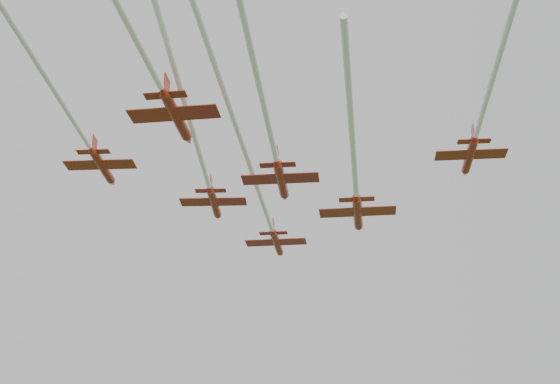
{
  "coord_description": "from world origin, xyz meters",
  "views": [
    {
      "loc": [
        -4.56,
        -89.63,
        21.03
      ],
      "look_at": [
        -0.31,
        -1.52,
        59.93
      ],
      "focal_mm": 50.0,
      "sensor_mm": 36.0,
      "label": 1
    }
  ],
  "objects_px": {
    "jet_lead": "(261,198)",
    "jet_row3_mid": "(262,98)",
    "jet_row4_left": "(129,25)",
    "jet_row3_left": "(76,125)",
    "jet_row3_right": "(492,80)",
    "jet_row2_left": "(199,151)",
    "jet_row2_right": "(355,181)"
  },
  "relations": [
    {
      "from": "jet_lead",
      "to": "jet_row3_left",
      "type": "xyz_separation_m",
      "value": [
        -20.57,
        -16.01,
        1.34
      ]
    },
    {
      "from": "jet_row2_left",
      "to": "jet_row3_mid",
      "type": "distance_m",
      "value": 19.44
    },
    {
      "from": "jet_row3_right",
      "to": "jet_row2_left",
      "type": "bearing_deg",
      "value": 158.31
    },
    {
      "from": "jet_lead",
      "to": "jet_row2_right",
      "type": "distance_m",
      "value": 14.71
    },
    {
      "from": "jet_row2_right",
      "to": "jet_row3_left",
      "type": "distance_m",
      "value": 32.02
    },
    {
      "from": "jet_row3_left",
      "to": "jet_row3_mid",
      "type": "bearing_deg",
      "value": -27.39
    },
    {
      "from": "jet_lead",
      "to": "jet_row3_mid",
      "type": "relative_size",
      "value": 0.95
    },
    {
      "from": "jet_row3_right",
      "to": "jet_row4_left",
      "type": "bearing_deg",
      "value": -152.69
    },
    {
      "from": "jet_row4_left",
      "to": "jet_lead",
      "type": "bearing_deg",
      "value": 84.08
    },
    {
      "from": "jet_row3_mid",
      "to": "jet_row4_left",
      "type": "distance_m",
      "value": 15.07
    },
    {
      "from": "jet_lead",
      "to": "jet_row2_right",
      "type": "height_order",
      "value": "jet_lead"
    },
    {
      "from": "jet_row2_right",
      "to": "jet_row4_left",
      "type": "xyz_separation_m",
      "value": [
        -22.3,
        -29.77,
        -0.36
      ]
    },
    {
      "from": "jet_row4_left",
      "to": "jet_row3_right",
      "type": "bearing_deg",
      "value": 29.68
    },
    {
      "from": "jet_lead",
      "to": "jet_row4_left",
      "type": "xyz_separation_m",
      "value": [
        -11.6,
        -39.68,
        -2.25
      ]
    },
    {
      "from": "jet_lead",
      "to": "jet_row3_mid",
      "type": "height_order",
      "value": "jet_lead"
    },
    {
      "from": "jet_row3_left",
      "to": "jet_row4_left",
      "type": "height_order",
      "value": "jet_row3_left"
    },
    {
      "from": "jet_row2_left",
      "to": "jet_row3_mid",
      "type": "xyz_separation_m",
      "value": [
        6.82,
        -17.89,
        -3.38
      ]
    },
    {
      "from": "jet_row2_left",
      "to": "jet_row3_left",
      "type": "height_order",
      "value": "jet_row3_left"
    },
    {
      "from": "jet_lead",
      "to": "jet_row3_right",
      "type": "bearing_deg",
      "value": -43.02
    },
    {
      "from": "jet_row2_right",
      "to": "jet_row3_right",
      "type": "distance_m",
      "value": 21.34
    },
    {
      "from": "jet_row2_right",
      "to": "jet_row3_left",
      "type": "relative_size",
      "value": 1.02
    },
    {
      "from": "jet_lead",
      "to": "jet_row3_mid",
      "type": "xyz_separation_m",
      "value": [
        -0.67,
        -29.32,
        -2.5
      ]
    },
    {
      "from": "jet_lead",
      "to": "jet_row2_right",
      "type": "relative_size",
      "value": 1.33
    },
    {
      "from": "jet_row2_right",
      "to": "jet_row3_right",
      "type": "bearing_deg",
      "value": -49.37
    },
    {
      "from": "jet_row4_left",
      "to": "jet_row3_mid",
      "type": "bearing_deg",
      "value": 53.83
    },
    {
      "from": "jet_row3_left",
      "to": "jet_row4_left",
      "type": "xyz_separation_m",
      "value": [
        8.97,
        -23.68,
        -3.59
      ]
    },
    {
      "from": "jet_lead",
      "to": "jet_row4_left",
      "type": "bearing_deg",
      "value": -96.97
    },
    {
      "from": "jet_row3_right",
      "to": "jet_row3_mid",
      "type": "bearing_deg",
      "value": -168.7
    },
    {
      "from": "jet_row2_right",
      "to": "jet_row4_left",
      "type": "distance_m",
      "value": 37.19
    },
    {
      "from": "jet_row2_right",
      "to": "jet_lead",
      "type": "bearing_deg",
      "value": 146.68
    },
    {
      "from": "jet_lead",
      "to": "jet_row3_left",
      "type": "height_order",
      "value": "jet_row3_left"
    },
    {
      "from": "jet_row3_left",
      "to": "jet_row3_right",
      "type": "relative_size",
      "value": 0.76
    }
  ]
}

